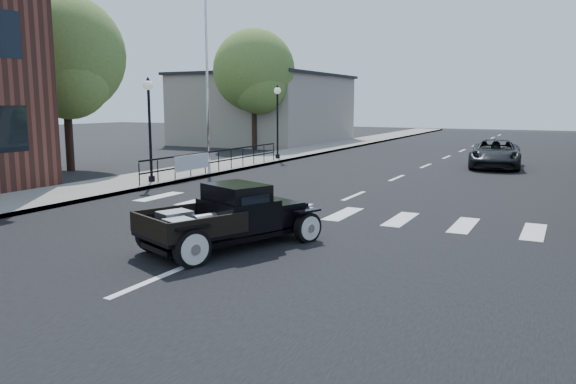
% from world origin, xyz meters
% --- Properties ---
extents(ground, '(120.00, 120.00, 0.00)m').
position_xyz_m(ground, '(0.00, 0.00, 0.00)').
color(ground, black).
rests_on(ground, ground).
extents(road, '(14.00, 80.00, 0.02)m').
position_xyz_m(road, '(0.00, 15.00, 0.01)').
color(road, black).
rests_on(road, ground).
extents(road_markings, '(12.00, 60.00, 0.06)m').
position_xyz_m(road_markings, '(0.00, 10.00, 0.00)').
color(road_markings, silver).
rests_on(road_markings, ground).
extents(sidewalk_left, '(3.00, 80.00, 0.15)m').
position_xyz_m(sidewalk_left, '(-8.50, 15.00, 0.07)').
color(sidewalk_left, gray).
rests_on(sidewalk_left, ground).
extents(low_building_left, '(10.00, 12.00, 5.00)m').
position_xyz_m(low_building_left, '(-15.00, 28.00, 2.50)').
color(low_building_left, '#A19687').
rests_on(low_building_left, ground).
extents(railing, '(0.08, 10.00, 1.00)m').
position_xyz_m(railing, '(-7.30, 10.00, 0.65)').
color(railing, black).
rests_on(railing, sidewalk_left).
extents(banner, '(0.04, 2.20, 0.60)m').
position_xyz_m(banner, '(-7.22, 8.00, 0.45)').
color(banner, silver).
rests_on(banner, sidewalk_left).
extents(lamp_post_b, '(0.36, 0.36, 3.82)m').
position_xyz_m(lamp_post_b, '(-7.60, 6.00, 2.06)').
color(lamp_post_b, black).
rests_on(lamp_post_b, sidewalk_left).
extents(lamp_post_c, '(0.36, 0.36, 3.82)m').
position_xyz_m(lamp_post_c, '(-7.60, 16.00, 2.06)').
color(lamp_post_c, black).
rests_on(lamp_post_c, sidewalk_left).
extents(flagpole, '(0.12, 0.12, 12.81)m').
position_xyz_m(flagpole, '(-9.20, 12.00, 6.55)').
color(flagpole, silver).
rests_on(flagpole, sidewalk_left).
extents(big_tree_near, '(5.31, 5.31, 7.80)m').
position_xyz_m(big_tree_near, '(-14.00, 8.00, 3.90)').
color(big_tree_near, '#516D2F').
rests_on(big_tree_near, ground).
extents(big_tree_far, '(5.31, 5.31, 7.80)m').
position_xyz_m(big_tree_far, '(-12.50, 22.00, 3.90)').
color(big_tree_far, '#516D2F').
rests_on(big_tree_far, ground).
extents(hotrod_pickup, '(3.25, 4.39, 1.38)m').
position_xyz_m(hotrod_pickup, '(-0.04, -0.41, 0.69)').
color(hotrod_pickup, black).
rests_on(hotrod_pickup, ground).
extents(second_car, '(2.67, 4.98, 1.33)m').
position_xyz_m(second_car, '(3.06, 17.80, 0.66)').
color(second_car, black).
rests_on(second_car, ground).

